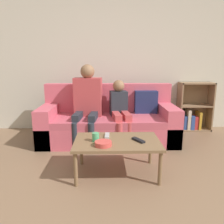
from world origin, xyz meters
name	(u,v)px	position (x,y,z in m)	size (l,w,h in m)	color
wall_back	(113,57)	(0.00, 2.75, 1.30)	(12.00, 0.06, 2.60)	beige
couch	(109,122)	(-0.08, 2.08, 0.28)	(2.05, 0.85, 0.86)	#DB5B70
bookshelf	(192,111)	(1.44, 2.60, 0.34)	(0.59, 0.28, 0.86)	#8E7051
coffee_table	(117,144)	(-0.01, 0.99, 0.35)	(0.92, 0.57, 0.39)	brown
person_adult	(87,99)	(-0.40, 2.01, 0.67)	(0.43, 0.63, 1.18)	#282D38
person_child	(120,108)	(0.08, 1.96, 0.54)	(0.32, 0.62, 0.94)	#C6474C
cup_near	(96,137)	(-0.23, 0.97, 0.43)	(0.07, 0.07, 0.09)	#4CB77A
tv_remote_0	(138,140)	(0.22, 0.96, 0.40)	(0.13, 0.17, 0.02)	black
tv_remote_1	(107,136)	(-0.11, 1.12, 0.40)	(0.05, 0.17, 0.02)	#B7B7BC
snack_bowl	(103,144)	(-0.15, 0.84, 0.41)	(0.17, 0.17, 0.05)	#DB4C47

